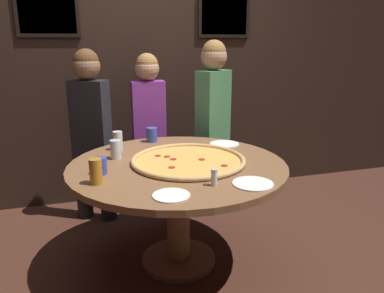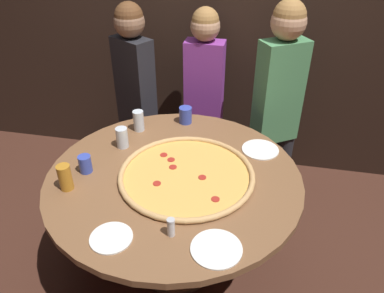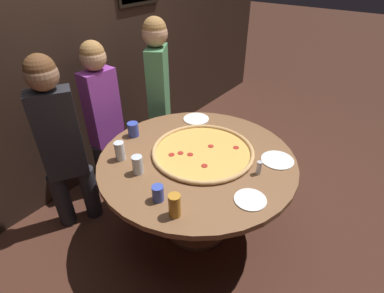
{
  "view_description": "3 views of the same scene",
  "coord_description": "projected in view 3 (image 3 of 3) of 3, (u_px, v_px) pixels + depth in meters",
  "views": [
    {
      "loc": [
        -0.58,
        -2.28,
        1.52
      ],
      "look_at": [
        0.09,
        -0.04,
        0.86
      ],
      "focal_mm": 35.0,
      "sensor_mm": 36.0,
      "label": 1
    },
    {
      "loc": [
        0.43,
        -1.62,
        2.04
      ],
      "look_at": [
        0.1,
        0.04,
        0.92
      ],
      "focal_mm": 35.0,
      "sensor_mm": 36.0,
      "label": 2
    },
    {
      "loc": [
        -1.45,
        -1.03,
        2.02
      ],
      "look_at": [
        -0.01,
        0.04,
        0.83
      ],
      "focal_mm": 28.0,
      "sensor_mm": 36.0,
      "label": 3
    }
  ],
  "objects": [
    {
      "name": "drink_cup_by_shaker",
      "position": [
        175.0,
        205.0,
        1.68
      ],
      "size": [
        0.07,
        0.07,
        0.15
      ],
      "primitive_type": "cylinder",
      "color": "#BC7A23",
      "rests_on": "dining_table"
    },
    {
      "name": "drink_cup_far_right",
      "position": [
        138.0,
        165.0,
        2.0
      ],
      "size": [
        0.07,
        0.07,
        0.13
      ],
      "primitive_type": "cylinder",
      "color": "silver",
      "rests_on": "dining_table"
    },
    {
      "name": "white_plate_left_side",
      "position": [
        277.0,
        160.0,
        2.15
      ],
      "size": [
        0.23,
        0.23,
        0.01
      ],
      "primitive_type": "cylinder",
      "color": "white",
      "rests_on": "dining_table"
    },
    {
      "name": "diner_far_right",
      "position": [
        60.0,
        139.0,
        2.23
      ],
      "size": [
        0.38,
        0.3,
        1.46
      ],
      "rotation": [
        0.0,
        0.0,
        2.61
      ],
      "color": "#232328",
      "rests_on": "ground_plane"
    },
    {
      "name": "back_wall",
      "position": [
        71.0,
        49.0,
        2.53
      ],
      "size": [
        6.4,
        0.08,
        2.6
      ],
      "color": "black",
      "rests_on": "ground_plane"
    },
    {
      "name": "ground_plane",
      "position": [
        196.0,
        226.0,
        2.6
      ],
      "size": [
        24.0,
        24.0,
        0.0
      ],
      "primitive_type": "plane",
      "color": "#422319"
    },
    {
      "name": "drink_cup_front_edge",
      "position": [
        120.0,
        151.0,
        2.13
      ],
      "size": [
        0.07,
        0.07,
        0.14
      ],
      "primitive_type": "cylinder",
      "color": "silver",
      "rests_on": "dining_table"
    },
    {
      "name": "drink_cup_near_left",
      "position": [
        133.0,
        129.0,
        2.41
      ],
      "size": [
        0.09,
        0.09,
        0.11
      ],
      "primitive_type": "cylinder",
      "color": "#384CB7",
      "rests_on": "dining_table"
    },
    {
      "name": "giant_pizza",
      "position": [
        202.0,
        151.0,
        2.23
      ],
      "size": [
        0.76,
        0.76,
        0.03
      ],
      "color": "#E5A84C",
      "rests_on": "dining_table"
    },
    {
      "name": "white_plate_far_back",
      "position": [
        250.0,
        200.0,
        1.81
      ],
      "size": [
        0.2,
        0.2,
        0.01
      ],
      "primitive_type": "cylinder",
      "color": "white",
      "rests_on": "dining_table"
    },
    {
      "name": "white_plate_near_front",
      "position": [
        196.0,
        119.0,
        2.67
      ],
      "size": [
        0.23,
        0.23,
        0.01
      ],
      "primitive_type": "cylinder",
      "color": "white",
      "rests_on": "dining_table"
    },
    {
      "name": "condiment_shaker",
      "position": [
        259.0,
        168.0,
        2.0
      ],
      "size": [
        0.04,
        0.04,
        0.1
      ],
      "color": "silver",
      "rests_on": "dining_table"
    },
    {
      "name": "drink_cup_far_left",
      "position": [
        158.0,
        193.0,
        1.79
      ],
      "size": [
        0.07,
        0.07,
        0.1
      ],
      "primitive_type": "cylinder",
      "color": "#384CB7",
      "rests_on": "dining_table"
    },
    {
      "name": "diner_side_left",
      "position": [
        159.0,
        89.0,
        2.92
      ],
      "size": [
        0.4,
        0.32,
        1.53
      ],
      "rotation": [
        0.0,
        0.0,
        -2.57
      ],
      "color": "#232328",
      "rests_on": "ground_plane"
    },
    {
      "name": "diner_side_right",
      "position": [
        103.0,
        111.0,
        2.66
      ],
      "size": [
        0.35,
        0.21,
        1.42
      ],
      "rotation": [
        0.0,
        0.0,
        3.13
      ],
      "color": "#232328",
      "rests_on": "ground_plane"
    },
    {
      "name": "dining_table",
      "position": [
        197.0,
        173.0,
        2.27
      ],
      "size": [
        1.44,
        1.44,
        0.74
      ],
      "color": "brown",
      "rests_on": "ground_plane"
    }
  ]
}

